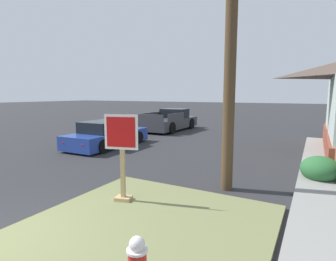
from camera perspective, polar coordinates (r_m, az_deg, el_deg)
name	(u,v)px	position (r m, az deg, el deg)	size (l,w,h in m)	color
grass_corner_patch	(146,227)	(5.38, -4.67, -19.70)	(4.44, 4.41, 0.08)	olive
stop_sign	(122,159)	(6.20, -9.70, -5.92)	(0.76, 0.37, 1.99)	tan
manhole_cover	(120,188)	(7.52, -10.10, -11.87)	(0.70, 0.70, 0.02)	black
parked_sedan_blue	(107,135)	(13.32, -12.87, -1.00)	(2.06, 4.49, 1.25)	#233D93
pickup_truck_charcoal	(170,121)	(18.94, 0.50, 1.95)	(2.15, 5.12, 1.48)	#38383D
utility_pole	(232,3)	(7.40, 13.43, 24.80)	(1.87, 0.30, 9.01)	#4C3823
shrub_by_curb	(320,169)	(8.94, 29.57, -7.14)	(1.06, 1.06, 0.75)	#2C6434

